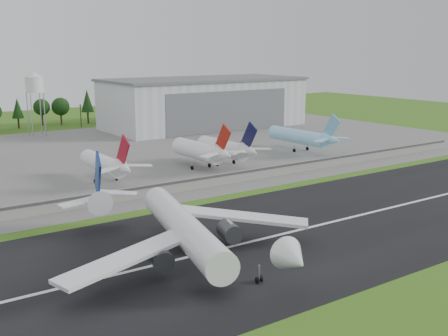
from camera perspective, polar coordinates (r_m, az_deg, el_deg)
ground at (r=120.66m, az=10.92°, el=-7.46°), size 600.00×600.00×0.00m
runway at (r=127.38m, az=7.69°, el=-6.27°), size 320.00×60.00×0.10m
runway_centerline at (r=127.36m, az=7.69°, el=-6.24°), size 220.00×1.00×0.02m
apron at (r=218.63m, az=-12.17°, el=1.28°), size 320.00×150.00×0.10m
blast_fence at (r=161.48m, az=-3.14°, el=-1.60°), size 240.00×0.61×3.50m
hangar_east at (r=291.22m, az=-2.05°, el=6.66°), size 102.00×47.00×25.20m
water_tower at (r=275.10m, az=-18.73°, el=8.22°), size 8.40×8.40×29.40m
utility_poles at (r=293.19m, az=-18.31°, el=3.61°), size 230.00×3.00×12.00m
treeline at (r=307.48m, az=-19.13°, el=3.92°), size 320.00×16.00×22.00m
main_airliner at (r=108.36m, az=-3.93°, el=-6.80°), size 55.36×58.47×18.17m
ground_vehicle at (r=112.52m, az=-1.61°, el=-8.32°), size 4.64×3.13×1.18m
parked_jet_red_a at (r=171.70m, az=-11.78°, el=0.38°), size 7.36×31.29×16.39m
parked_jet_red_b at (r=187.46m, az=-2.15°, el=1.72°), size 7.36×31.29×16.81m
parked_jet_navy at (r=193.15m, az=0.42°, el=2.01°), size 7.36×31.29×16.71m
parked_jet_skyblue at (r=221.94m, az=8.10°, el=3.15°), size 7.36×37.29×16.57m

